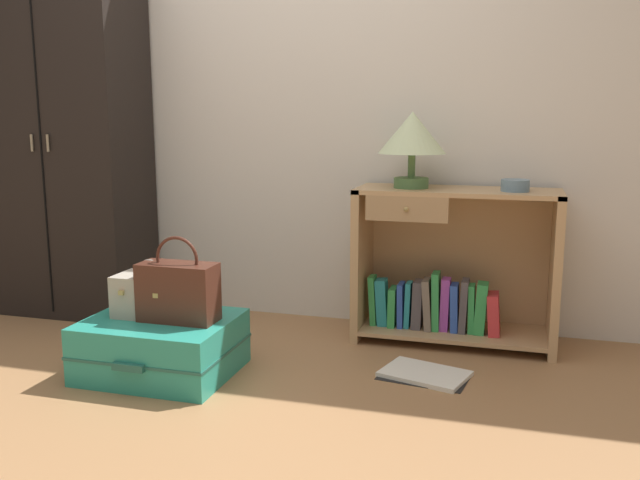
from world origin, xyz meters
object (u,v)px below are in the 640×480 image
(wardrobe, at_px, (68,141))
(bowl, at_px, (515,185))
(table_lamp, at_px, (412,136))
(bookshelf, at_px, (451,271))
(handbag, at_px, (178,291))
(train_case, at_px, (151,295))
(open_book_on_floor, at_px, (425,374))
(suitcase_large, at_px, (162,346))
(bottle, at_px, (93,343))

(wardrobe, xyz_separation_m, bowl, (2.43, -0.00, -0.18))
(table_lamp, distance_m, bowl, 0.54)
(bookshelf, relative_size, handbag, 2.64)
(wardrobe, bearing_deg, train_case, -38.83)
(bookshelf, height_order, open_book_on_floor, bookshelf)
(handbag, bearing_deg, open_book_on_floor, 15.54)
(table_lamp, height_order, suitcase_large, table_lamp)
(bookshelf, xyz_separation_m, bottle, (-1.57, -0.74, -0.28))
(bowl, bearing_deg, wardrobe, 179.94)
(bottle, height_order, open_book_on_floor, bottle)
(table_lamp, relative_size, bottle, 2.20)
(suitcase_large, distance_m, handbag, 0.27)
(suitcase_large, height_order, open_book_on_floor, suitcase_large)
(wardrobe, bearing_deg, suitcase_large, -38.19)
(train_case, bearing_deg, handbag, -11.31)
(train_case, relative_size, bottle, 1.80)
(bottle, bearing_deg, wardrobe, 129.67)
(bookshelf, height_order, train_case, bookshelf)
(bookshelf, bearing_deg, table_lamp, -173.81)
(bookshelf, xyz_separation_m, table_lamp, (-0.20, -0.02, 0.66))
(bookshelf, bearing_deg, train_case, -147.69)
(train_case, distance_m, open_book_on_floor, 1.25)
(bookshelf, relative_size, train_case, 3.24)
(handbag, bearing_deg, bookshelf, 36.80)
(train_case, bearing_deg, bookshelf, 32.31)
(bookshelf, xyz_separation_m, suitcase_large, (-1.17, -0.81, -0.23))
(bookshelf, xyz_separation_m, bowl, (0.29, -0.04, 0.44))
(table_lamp, distance_m, bottle, 1.81)
(bowl, bearing_deg, train_case, -154.17)
(bowl, bearing_deg, bookshelf, 171.50)
(open_book_on_floor, bearing_deg, bottle, -171.93)
(handbag, bearing_deg, bowl, 29.21)
(train_case, bearing_deg, bowl, 25.83)
(table_lamp, xyz_separation_m, suitcase_large, (-0.97, -0.78, -0.90))
(suitcase_large, height_order, handbag, handbag)
(suitcase_large, relative_size, bottle, 3.79)
(handbag, height_order, bottle, handbag)
(bowl, bearing_deg, suitcase_large, -152.41)
(wardrobe, height_order, train_case, wardrobe)
(bowl, distance_m, suitcase_large, 1.78)
(suitcase_large, distance_m, open_book_on_floor, 1.16)
(bowl, height_order, train_case, bowl)
(open_book_on_floor, bearing_deg, bookshelf, 84.45)
(bookshelf, distance_m, handbag, 1.35)
(bowl, relative_size, train_case, 0.43)
(bowl, distance_m, bottle, 2.11)
(table_lamp, distance_m, train_case, 1.44)
(bookshelf, bearing_deg, handbag, -143.20)
(bottle, bearing_deg, handbag, -8.26)
(wardrobe, distance_m, bookshelf, 2.23)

